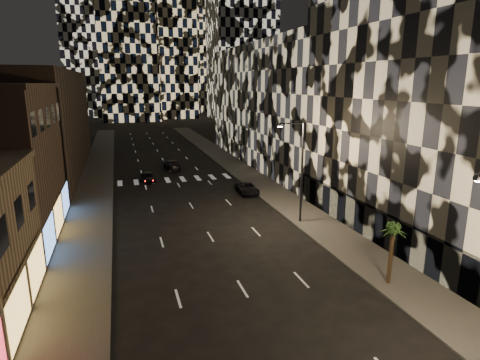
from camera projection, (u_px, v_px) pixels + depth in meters
sidewalk_left at (95, 184)px, 49.93m from camera, size 4.00×120.00×0.15m
sidewalk_right at (247, 174)px, 55.57m from camera, size 4.00×120.00×0.15m
curb_left at (112, 183)px, 50.53m from camera, size 0.20×120.00×0.15m
curb_right at (233, 175)px, 54.98m from camera, size 0.20×120.00×0.15m
retail_filler_left at (41, 123)px, 55.61m from camera, size 10.00×40.00×14.00m
midrise_right at (464, 101)px, 32.08m from camera, size 16.00×25.00×22.00m
midrise_base at (372, 223)px, 32.17m from camera, size 0.60×25.00×3.00m
midrise_filler_right at (295, 105)px, 62.77m from camera, size 16.00×40.00×18.00m
streetlight_far at (300, 165)px, 35.26m from camera, size 2.55×0.25×9.00m
car_dark_midlane at (148, 177)px, 51.41m from camera, size 1.90×3.89×1.28m
car_dark_oncoming at (172, 164)px, 58.92m from camera, size 2.25×4.91×1.39m
car_dark_rightlane at (247, 188)px, 46.00m from camera, size 2.28×4.57×1.24m
palm_tree at (393, 234)px, 24.58m from camera, size 2.03×1.99×3.97m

